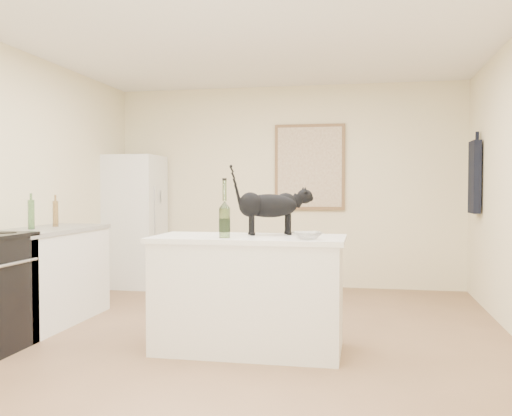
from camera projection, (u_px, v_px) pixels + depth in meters
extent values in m
plane|color=#8F6B4C|center=(242.00, 342.00, 4.61)|extent=(5.50, 5.50, 0.00)
plane|color=white|center=(241.00, 25.00, 4.52)|extent=(5.50, 5.50, 0.00)
plane|color=beige|center=(287.00, 187.00, 7.26)|extent=(4.50, 0.00, 4.50)
plane|color=beige|center=(65.00, 181.00, 1.86)|extent=(4.50, 0.00, 4.50)
cube|color=white|center=(249.00, 296.00, 4.38)|extent=(1.44, 0.67, 0.86)
cube|color=white|center=(249.00, 239.00, 4.36)|extent=(1.50, 0.70, 0.04)
cube|color=white|center=(47.00, 278.00, 5.25)|extent=(0.60, 1.40, 0.86)
cube|color=gray|center=(46.00, 230.00, 5.24)|extent=(0.62, 1.44, 0.04)
cube|color=white|center=(134.00, 221.00, 7.25)|extent=(0.68, 0.68, 1.70)
cube|color=brown|center=(310.00, 167.00, 7.16)|extent=(0.90, 0.03, 1.10)
cube|color=beige|center=(309.00, 167.00, 7.15)|extent=(0.82, 0.00, 1.02)
cube|color=black|center=(475.00, 177.00, 6.16)|extent=(0.08, 0.34, 0.80)
cylinder|color=#395C24|center=(225.00, 212.00, 4.22)|extent=(0.11, 0.11, 0.40)
imported|color=silver|center=(307.00, 236.00, 4.09)|extent=(0.29, 0.29, 0.06)
cube|color=white|center=(161.00, 196.00, 7.26)|extent=(0.05, 0.12, 0.16)
cylinder|color=brown|center=(55.00, 214.00, 5.45)|extent=(0.06, 0.06, 0.25)
cylinder|color=#1D5723|center=(31.00, 215.00, 5.09)|extent=(0.06, 0.06, 0.27)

